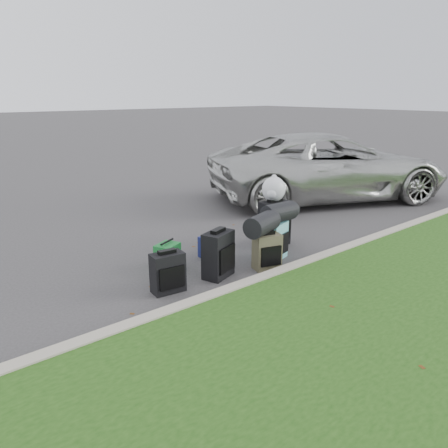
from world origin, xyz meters
TOP-DOWN VIEW (x-y plane):
  - ground at (0.00, 0.00)m, footprint 120.00×120.00m
  - curb at (0.00, -1.00)m, footprint 120.00×0.18m
  - suv at (4.47, 1.71)m, footprint 6.40×4.79m
  - suitcase_small_black at (-1.50, -0.33)m, footprint 0.46×0.29m
  - suitcase_large_black_left at (-0.67, -0.36)m, footprint 0.53×0.42m
  - suitcase_olive at (0.08, -0.60)m, footprint 0.45×0.35m
  - suitcase_teal at (0.48, -0.37)m, footprint 0.47×0.36m
  - suitcase_large_black_right at (0.95, 0.10)m, footprint 0.53×0.33m
  - tote_green at (-1.07, 0.35)m, footprint 0.42×0.39m
  - tote_navy at (-0.28, 0.33)m, footprint 0.32×0.26m
  - duffel_left at (0.02, -0.54)m, footprint 0.65×0.47m
  - duffel_right at (0.55, -0.37)m, footprint 0.55×0.31m
  - trash_bag at (0.95, 0.15)m, footprint 0.41×0.41m

SIDE VIEW (x-z plane):
  - ground at x=0.00m, z-range 0.00..0.00m
  - curb at x=0.00m, z-range 0.00..0.15m
  - tote_navy at x=-0.28m, z-range 0.00..0.34m
  - tote_green at x=-1.07m, z-range 0.00..0.39m
  - suitcase_small_black at x=-1.50m, z-range 0.00..0.54m
  - suitcase_olive at x=0.08m, z-range 0.00..0.54m
  - suitcase_teal at x=0.48m, z-range 0.00..0.59m
  - suitcase_large_black_left at x=-0.67m, z-range 0.00..0.67m
  - suitcase_large_black_right at x=0.95m, z-range 0.00..0.77m
  - duffel_left at x=0.02m, z-range 0.54..0.85m
  - duffel_right at x=0.55m, z-range 0.59..0.90m
  - suv at x=4.47m, z-range 0.00..1.61m
  - trash_bag at x=0.95m, z-range 0.77..1.18m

